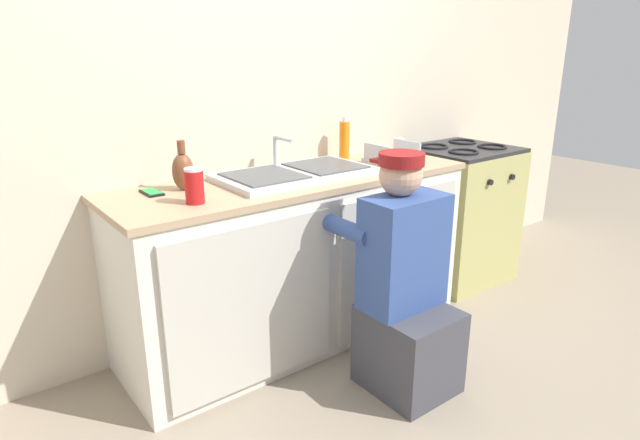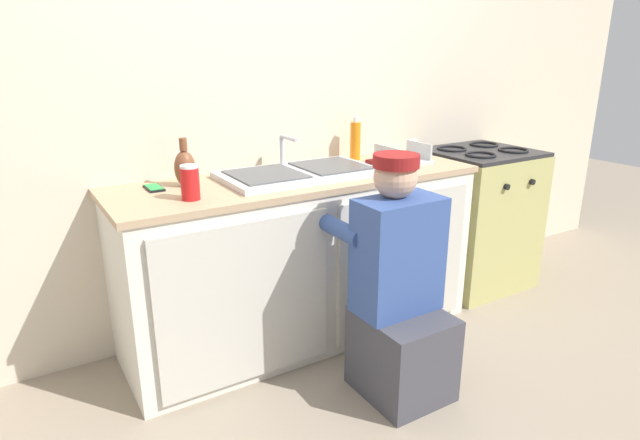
{
  "view_description": "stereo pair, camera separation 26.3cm",
  "coord_description": "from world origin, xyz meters",
  "px_view_note": "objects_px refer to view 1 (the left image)",
  "views": [
    {
      "loc": [
        -1.52,
        -1.88,
        1.53
      ],
      "look_at": [
        0.0,
        0.1,
        0.72
      ],
      "focal_mm": 30.0,
      "sensor_mm": 36.0,
      "label": 1
    },
    {
      "loc": [
        -1.31,
        -2.03,
        1.53
      ],
      "look_at": [
        0.0,
        0.1,
        0.72
      ],
      "focal_mm": 30.0,
      "sensor_mm": 36.0,
      "label": 2
    }
  ],
  "objects_px": {
    "sink_double_basin": "(296,173)",
    "cell_phone": "(152,192)",
    "soda_cup_red": "(194,186)",
    "water_glass": "(399,146)",
    "soap_bottle_orange": "(344,140)",
    "stove_range": "(457,213)",
    "plumber_person": "(405,294)",
    "dish_rack_tray": "(392,157)",
    "vase_decorative": "(183,171)"
  },
  "relations": [
    {
      "from": "sink_double_basin",
      "to": "cell_phone",
      "type": "bearing_deg",
      "value": 169.8
    },
    {
      "from": "sink_double_basin",
      "to": "soda_cup_red",
      "type": "xyz_separation_m",
      "value": [
        -0.62,
        -0.14,
        0.06
      ]
    },
    {
      "from": "sink_double_basin",
      "to": "water_glass",
      "type": "bearing_deg",
      "value": 7.43
    },
    {
      "from": "sink_double_basin",
      "to": "soap_bottle_orange",
      "type": "height_order",
      "value": "soap_bottle_orange"
    },
    {
      "from": "water_glass",
      "to": "cell_phone",
      "type": "relative_size",
      "value": 0.71
    },
    {
      "from": "sink_double_basin",
      "to": "stove_range",
      "type": "distance_m",
      "value": 1.41
    },
    {
      "from": "plumber_person",
      "to": "dish_rack_tray",
      "type": "height_order",
      "value": "plumber_person"
    },
    {
      "from": "water_glass",
      "to": "vase_decorative",
      "type": "xyz_separation_m",
      "value": [
        -1.41,
        -0.01,
        0.04
      ]
    },
    {
      "from": "soap_bottle_orange",
      "to": "vase_decorative",
      "type": "bearing_deg",
      "value": -175.01
    },
    {
      "from": "soap_bottle_orange",
      "to": "soda_cup_red",
      "type": "distance_m",
      "value": 1.15
    },
    {
      "from": "stove_range",
      "to": "dish_rack_tray",
      "type": "height_order",
      "value": "dish_rack_tray"
    },
    {
      "from": "dish_rack_tray",
      "to": "soap_bottle_orange",
      "type": "bearing_deg",
      "value": 127.67
    },
    {
      "from": "plumber_person",
      "to": "dish_rack_tray",
      "type": "xyz_separation_m",
      "value": [
        0.53,
        0.64,
        0.47
      ]
    },
    {
      "from": "soap_bottle_orange",
      "to": "dish_rack_tray",
      "type": "relative_size",
      "value": 0.89
    },
    {
      "from": "water_glass",
      "to": "stove_range",
      "type": "bearing_deg",
      "value": -13.2
    },
    {
      "from": "soap_bottle_orange",
      "to": "soda_cup_red",
      "type": "xyz_separation_m",
      "value": [
        -1.1,
        -0.33,
        -0.04
      ]
    },
    {
      "from": "plumber_person",
      "to": "vase_decorative",
      "type": "relative_size",
      "value": 4.8
    },
    {
      "from": "dish_rack_tray",
      "to": "water_glass",
      "type": "bearing_deg",
      "value": 35.8
    },
    {
      "from": "water_glass",
      "to": "cell_phone",
      "type": "distance_m",
      "value": 1.56
    },
    {
      "from": "stove_range",
      "to": "soap_bottle_orange",
      "type": "bearing_deg",
      "value": 167.06
    },
    {
      "from": "dish_rack_tray",
      "to": "vase_decorative",
      "type": "relative_size",
      "value": 1.22
    },
    {
      "from": "stove_range",
      "to": "soda_cup_red",
      "type": "bearing_deg",
      "value": -176.02
    },
    {
      "from": "plumber_person",
      "to": "dish_rack_tray",
      "type": "distance_m",
      "value": 0.95
    },
    {
      "from": "soap_bottle_orange",
      "to": "cell_phone",
      "type": "distance_m",
      "value": 1.2
    },
    {
      "from": "plumber_person",
      "to": "dish_rack_tray",
      "type": "relative_size",
      "value": 3.94
    },
    {
      "from": "dish_rack_tray",
      "to": "sink_double_basin",
      "type": "bearing_deg",
      "value": 177.37
    },
    {
      "from": "sink_double_basin",
      "to": "cell_phone",
      "type": "distance_m",
      "value": 0.72
    },
    {
      "from": "vase_decorative",
      "to": "sink_double_basin",
      "type": "bearing_deg",
      "value": -10.34
    },
    {
      "from": "sink_double_basin",
      "to": "soap_bottle_orange",
      "type": "xyz_separation_m",
      "value": [
        0.48,
        0.19,
        0.09
      ]
    },
    {
      "from": "sink_double_basin",
      "to": "plumber_person",
      "type": "height_order",
      "value": "plumber_person"
    },
    {
      "from": "sink_double_basin",
      "to": "stove_range",
      "type": "xyz_separation_m",
      "value": [
        1.33,
        -0.0,
        -0.47
      ]
    },
    {
      "from": "water_glass",
      "to": "dish_rack_tray",
      "type": "xyz_separation_m",
      "value": [
        -0.2,
        -0.14,
        -0.03
      ]
    },
    {
      "from": "stove_range",
      "to": "dish_rack_tray",
      "type": "bearing_deg",
      "value": -177.64
    },
    {
      "from": "sink_double_basin",
      "to": "water_glass",
      "type": "distance_m",
      "value": 0.86
    },
    {
      "from": "plumber_person",
      "to": "cell_phone",
      "type": "distance_m",
      "value": 1.24
    },
    {
      "from": "stove_range",
      "to": "soap_bottle_orange",
      "type": "relative_size",
      "value": 3.68
    },
    {
      "from": "cell_phone",
      "to": "sink_double_basin",
      "type": "bearing_deg",
      "value": -10.2
    },
    {
      "from": "plumber_person",
      "to": "soda_cup_red",
      "type": "xyz_separation_m",
      "value": [
        -0.74,
        0.53,
        0.52
      ]
    },
    {
      "from": "sink_double_basin",
      "to": "soap_bottle_orange",
      "type": "bearing_deg",
      "value": 21.8
    },
    {
      "from": "sink_double_basin",
      "to": "vase_decorative",
      "type": "relative_size",
      "value": 3.48
    },
    {
      "from": "dish_rack_tray",
      "to": "cell_phone",
      "type": "xyz_separation_m",
      "value": [
        -1.36,
        0.16,
        -0.02
      ]
    },
    {
      "from": "water_glass",
      "to": "soda_cup_red",
      "type": "distance_m",
      "value": 1.49
    },
    {
      "from": "cell_phone",
      "to": "plumber_person",
      "type": "bearing_deg",
      "value": -43.66
    },
    {
      "from": "water_glass",
      "to": "vase_decorative",
      "type": "relative_size",
      "value": 0.43
    },
    {
      "from": "water_glass",
      "to": "vase_decorative",
      "type": "bearing_deg",
      "value": -179.64
    },
    {
      "from": "water_glass",
      "to": "plumber_person",
      "type": "bearing_deg",
      "value": -132.84
    },
    {
      "from": "plumber_person",
      "to": "sink_double_basin",
      "type": "bearing_deg",
      "value": 100.85
    },
    {
      "from": "vase_decorative",
      "to": "dish_rack_tray",
      "type": "bearing_deg",
      "value": -6.21
    },
    {
      "from": "soda_cup_red",
      "to": "cell_phone",
      "type": "bearing_deg",
      "value": 108.71
    },
    {
      "from": "plumber_person",
      "to": "soap_bottle_orange",
      "type": "distance_m",
      "value": 1.09
    }
  ]
}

